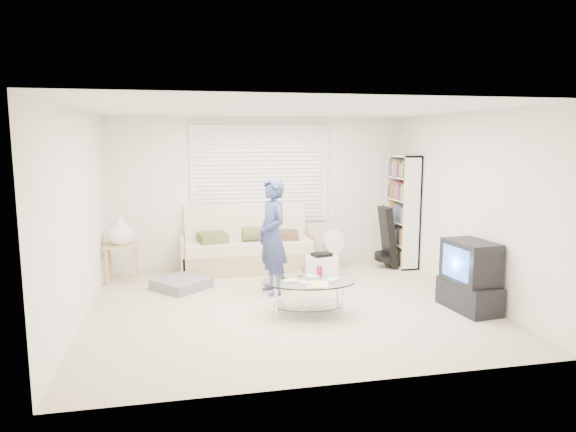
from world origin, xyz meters
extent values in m
plane|color=tan|center=(0.00, 0.00, 0.00)|extent=(5.00, 5.00, 0.00)
cube|color=silver|center=(0.00, 2.25, 1.25)|extent=(5.00, 0.02, 2.50)
cube|color=silver|center=(0.00, -2.25, 1.25)|extent=(5.00, 0.02, 2.50)
cube|color=silver|center=(-2.50, 0.00, 1.25)|extent=(0.02, 4.50, 2.50)
cube|color=silver|center=(2.50, 0.00, 1.25)|extent=(0.02, 4.50, 2.50)
cube|color=white|center=(0.00, 0.00, 2.50)|extent=(5.00, 4.50, 0.02)
cube|color=white|center=(0.00, 2.22, 1.55)|extent=(2.32, 0.06, 1.62)
cube|color=black|center=(0.00, 2.21, 1.55)|extent=(2.20, 0.01, 1.50)
cube|color=silver|center=(0.00, 2.18, 1.55)|extent=(2.16, 0.04, 1.50)
cube|color=silver|center=(0.00, 2.20, 1.55)|extent=(2.32, 0.08, 1.62)
cube|color=tan|center=(-0.27, 1.83, 0.17)|extent=(2.11, 0.84, 0.34)
cube|color=beige|center=(-0.27, 1.81, 0.42)|extent=(2.02, 0.78, 0.17)
cube|color=beige|center=(-0.27, 2.17, 0.74)|extent=(2.02, 0.23, 0.65)
cube|color=tan|center=(-1.32, 1.83, 0.29)|extent=(0.06, 0.84, 0.59)
cube|color=tan|center=(0.79, 1.83, 0.29)|extent=(0.06, 0.84, 0.59)
cube|color=brown|center=(-0.85, 1.78, 0.58)|extent=(0.50, 0.50, 0.15)
cylinder|color=brown|center=(-0.11, 1.75, 0.62)|extent=(0.53, 0.23, 0.23)
cube|color=#463223|center=(0.37, 1.81, 0.57)|extent=(0.44, 0.44, 0.13)
cube|color=slate|center=(-1.35, 1.00, 0.07)|extent=(0.93, 0.93, 0.15)
cube|color=tan|center=(-2.22, 1.60, 0.55)|extent=(0.50, 0.40, 0.04)
cube|color=tan|center=(-2.42, 1.45, 0.27)|extent=(0.04, 0.04, 0.54)
cube|color=tan|center=(-2.02, 1.45, 0.27)|extent=(0.04, 0.04, 0.54)
cube|color=tan|center=(-2.42, 1.75, 0.27)|extent=(0.04, 0.04, 0.54)
cube|color=tan|center=(-2.02, 1.75, 0.27)|extent=(0.04, 0.04, 0.54)
imported|color=white|center=(-2.22, 1.60, 0.78)|extent=(0.40, 0.40, 0.42)
cube|color=white|center=(2.33, 1.67, 0.94)|extent=(0.30, 0.79, 1.87)
cube|color=black|center=(2.03, 1.53, 0.53)|extent=(0.26, 0.36, 1.01)
cylinder|color=black|center=(1.99, 1.53, 0.19)|extent=(0.36, 0.37, 0.15)
cylinder|color=white|center=(1.13, 1.68, 0.02)|extent=(0.27, 0.27, 0.03)
cylinder|color=white|center=(1.13, 1.68, 0.19)|extent=(0.04, 0.04, 0.34)
cylinder|color=white|center=(1.13, 1.68, 0.47)|extent=(0.41, 0.22, 0.40)
cylinder|color=white|center=(1.13, 1.68, 0.47)|extent=(0.12, 0.09, 0.10)
cube|color=white|center=(0.83, 1.30, 0.15)|extent=(0.57, 0.45, 0.31)
cube|color=black|center=(0.83, 1.30, 0.33)|extent=(0.33, 0.27, 0.05)
cube|color=black|center=(2.20, -0.68, 0.18)|extent=(0.52, 0.85, 0.36)
cube|color=black|center=(2.20, -0.68, 0.62)|extent=(0.52, 0.72, 0.52)
cube|color=#5391FF|center=(1.99, -0.70, 0.62)|extent=(0.08, 0.52, 0.40)
ellipsoid|color=silver|center=(0.18, -0.43, 0.42)|extent=(1.25, 0.90, 0.02)
ellipsoid|color=silver|center=(0.18, -0.43, 0.13)|extent=(0.95, 0.69, 0.01)
cylinder|color=silver|center=(-0.25, -0.59, 0.20)|extent=(0.03, 0.03, 0.40)
cylinder|color=silver|center=(0.53, -0.72, 0.20)|extent=(0.03, 0.03, 0.40)
cylinder|color=silver|center=(-0.18, -0.14, 0.20)|extent=(0.03, 0.03, 0.40)
cylinder|color=silver|center=(0.60, -0.27, 0.20)|extent=(0.03, 0.03, 0.40)
cube|color=white|center=(-0.06, -0.47, 0.44)|extent=(0.17, 0.12, 0.04)
cube|color=white|center=(0.25, -0.33, 0.44)|extent=(0.19, 0.18, 0.04)
cube|color=white|center=(0.46, -0.53, 0.44)|extent=(0.18, 0.19, 0.04)
cube|color=white|center=(0.10, -0.61, 0.44)|extent=(0.18, 0.19, 0.04)
cylinder|color=silver|center=(0.12, -0.23, 0.48)|extent=(0.07, 0.07, 0.11)
cylinder|color=#CC1C48|center=(0.36, -0.25, 0.49)|extent=(0.07, 0.07, 0.12)
cube|color=black|center=(-0.11, -0.26, 0.44)|extent=(0.06, 0.18, 0.02)
cube|color=white|center=(0.25, -0.63, 0.43)|extent=(0.33, 0.37, 0.01)
cube|color=#E8D168|center=(0.20, -0.64, 0.44)|extent=(0.23, 0.30, 0.01)
imported|color=navy|center=(-0.10, 0.54, 0.80)|extent=(0.52, 0.66, 1.61)
camera|label=1|loc=(-1.31, -6.31, 2.14)|focal=32.00mm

